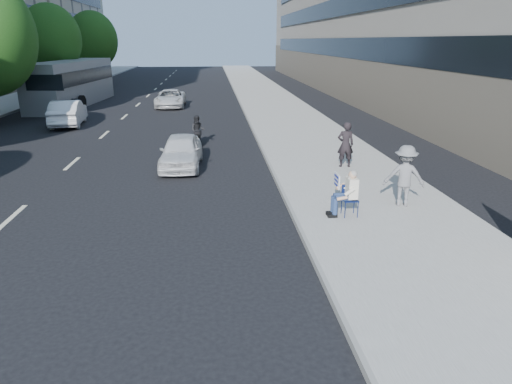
{
  "coord_description": "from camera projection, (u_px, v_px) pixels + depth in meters",
  "views": [
    {
      "loc": [
        -0.73,
        -10.63,
        4.78
      ],
      "look_at": [
        0.36,
        0.81,
        0.95
      ],
      "focal_mm": 32.0,
      "sensor_mm": 36.0,
      "label": 1
    }
  ],
  "objects": [
    {
      "name": "pedestrian_woman",
      "position": [
        345.0,
        145.0,
        17.3
      ],
      "size": [
        0.65,
        0.45,
        1.73
      ],
      "primitive_type": "imported",
      "rotation": [
        0.0,
        0.0,
        3.09
      ],
      "color": "black",
      "rests_on": "near_sidewalk"
    },
    {
      "name": "motorcycle",
      "position": [
        198.0,
        132.0,
        21.7
      ],
      "size": [
        0.72,
        2.05,
        1.42
      ],
      "rotation": [
        0.0,
        0.0,
        -0.06
      ],
      "color": "black",
      "rests_on": "ground"
    },
    {
      "name": "seated_protester",
      "position": [
        346.0,
        191.0,
        12.46
      ],
      "size": [
        0.83,
        1.12,
        1.31
      ],
      "color": "navy",
      "rests_on": "near_sidewalk"
    },
    {
      "name": "white_sedan_mid",
      "position": [
        68.0,
        113.0,
        26.72
      ],
      "size": [
        2.1,
        4.64,
        1.48
      ],
      "primitive_type": "imported",
      "rotation": [
        0.0,
        0.0,
        3.26
      ],
      "color": "white",
      "rests_on": "ground"
    },
    {
      "name": "white_sedan_near",
      "position": [
        181.0,
        151.0,
        17.89
      ],
      "size": [
        1.67,
        3.82,
        1.28
      ],
      "primitive_type": "imported",
      "rotation": [
        0.0,
        0.0,
        -0.04
      ],
      "color": "white",
      "rests_on": "ground"
    },
    {
      "name": "near_sidewalk",
      "position": [
        283.0,
        113.0,
        30.84
      ],
      "size": [
        5.0,
        120.0,
        0.15
      ],
      "primitive_type": "cube",
      "color": "gray",
      "rests_on": "ground"
    },
    {
      "name": "bus",
      "position": [
        72.0,
        83.0,
        34.93
      ],
      "size": [
        3.72,
        12.26,
        3.3
      ],
      "rotation": [
        0.0,
        0.0,
        -0.1
      ],
      "color": "gray",
      "rests_on": "ground"
    },
    {
      "name": "tree_far_d",
      "position": [
        51.0,
        39.0,
        37.17
      ],
      "size": [
        4.8,
        4.8,
        7.65
      ],
      "color": "#382616",
      "rests_on": "ground"
    },
    {
      "name": "ground",
      "position": [
        245.0,
        238.0,
        11.62
      ],
      "size": [
        160.0,
        160.0,
        0.0
      ],
      "primitive_type": "plane",
      "color": "black",
      "rests_on": "ground"
    },
    {
      "name": "tree_far_e",
      "position": [
        93.0,
        40.0,
        50.42
      ],
      "size": [
        5.4,
        5.4,
        7.89
      ],
      "color": "#382616",
      "rests_on": "ground"
    },
    {
      "name": "white_sedan_far",
      "position": [
        170.0,
        98.0,
        34.15
      ],
      "size": [
        2.1,
        4.55,
        1.26
      ],
      "primitive_type": "imported",
      "rotation": [
        0.0,
        0.0,
        0.0
      ],
      "color": "silver",
      "rests_on": "ground"
    },
    {
      "name": "jogger",
      "position": [
        405.0,
        176.0,
        13.2
      ],
      "size": [
        1.31,
        0.98,
        1.8
      ],
      "primitive_type": "imported",
      "rotation": [
        0.0,
        0.0,
        2.84
      ],
      "color": "slate",
      "rests_on": "near_sidewalk"
    }
  ]
}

